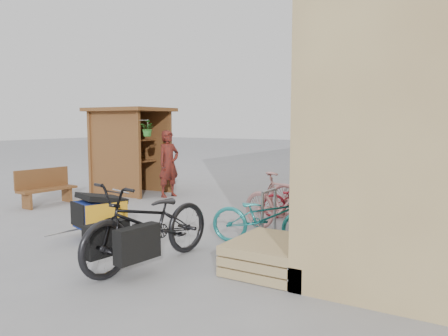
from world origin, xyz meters
The scene contains 17 objects.
ground centered at (0.00, 0.00, 0.00)m, with size 80.00×80.00×0.00m, color gray.
kiosk centered at (-3.28, 2.47, 1.55)m, with size 2.49×1.65×2.40m.
bike_rack centered at (2.30, 2.40, 0.52)m, with size 0.05×5.35×0.86m.
pallet_stack centered at (3.00, -1.40, 0.21)m, with size 1.00×1.20×0.40m.
bench centered at (-3.67, 0.05, 0.45)m, with size 0.53×1.43×0.88m.
shopping_carts centered at (3.00, 6.78, 0.63)m, with size 0.60×1.66×1.08m.
child_trailer centered at (-0.26, -1.42, 0.45)m, with size 0.91×1.41×0.82m.
cargo_bike centered at (1.45, -2.09, 0.59)m, with size 1.07×2.37×1.20m.
person_kiosk centered at (-1.86, 2.54, 0.89)m, with size 0.65×0.43×1.79m, color maroon.
bike_0 centered at (2.38, -0.33, 0.47)m, with size 0.62×1.77×0.93m, color teal.
bike_1 centered at (2.36, 0.51, 0.55)m, with size 0.52×1.83×1.10m, color #D88F8C.
bike_2 centered at (2.17, 1.65, 0.40)m, with size 0.53×1.52×0.80m, color maroon.
bike_3 centered at (2.35, 1.91, 0.55)m, with size 0.52×1.82×1.10m, color #D88F8C.
bike_4 centered at (2.30, 2.84, 0.49)m, with size 0.65×1.86×0.98m, color #BDBCC1.
bike_5 centered at (2.37, 3.10, 0.52)m, with size 0.49×1.74×1.05m, color beige.
bike_6 centered at (2.15, 3.98, 0.46)m, with size 0.61×1.74×0.91m, color maroon.
bike_7 centered at (2.36, 4.48, 0.51)m, with size 0.48×1.71×1.03m, color teal.
Camera 1 is at (5.43, -6.65, 2.00)m, focal length 35.00 mm.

